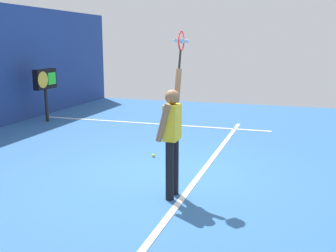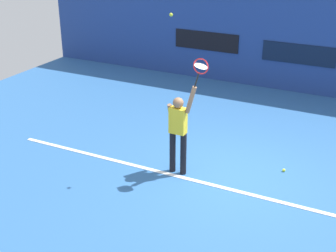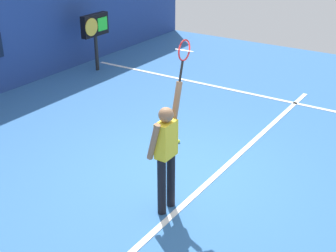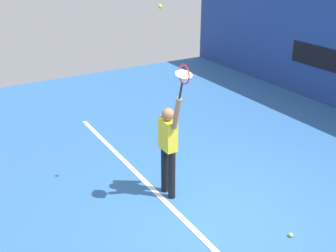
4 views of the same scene
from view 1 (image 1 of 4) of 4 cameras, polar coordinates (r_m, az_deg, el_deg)
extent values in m
plane|color=#2D609E|center=(7.47, 0.52, -6.84)|extent=(18.00, 18.00, 0.00)
cube|color=white|center=(7.34, 4.33, -7.16)|extent=(10.00, 0.10, 0.01)
cube|color=white|center=(12.00, -2.51, 0.34)|extent=(0.10, 7.00, 0.01)
cylinder|color=black|center=(6.18, 0.25, -6.37)|extent=(0.13, 0.13, 0.92)
cylinder|color=black|center=(6.41, 0.93, -5.70)|extent=(0.13, 0.13, 0.92)
cube|color=yellow|center=(6.11, 0.60, 0.54)|extent=(0.34, 0.20, 0.55)
sphere|color=#8C6647|center=(6.04, 0.61, 4.12)|extent=(0.22, 0.22, 0.22)
cylinder|color=#8C6647|center=(6.29, 1.36, 5.43)|extent=(0.24, 0.09, 0.58)
cylinder|color=#8C6647|center=(5.94, -0.71, 0.46)|extent=(0.09, 0.23, 0.58)
cylinder|color=black|center=(6.37, 1.68, 9.34)|extent=(0.11, 0.03, 0.30)
torus|color=red|center=(6.44, 1.89, 11.90)|extent=(0.39, 0.02, 0.39)
cylinder|color=silver|center=(6.44, 1.89, 11.90)|extent=(0.26, 0.27, 0.07)
cylinder|color=black|center=(12.82, -16.74, 2.82)|extent=(0.10, 0.10, 0.99)
cube|color=black|center=(12.72, -16.95, 6.36)|extent=(0.95, 0.18, 0.60)
cylinder|color=gold|center=(12.46, -17.21, 6.25)|extent=(0.48, 0.02, 0.48)
cube|color=#26D833|center=(12.84, -16.05, 6.46)|extent=(0.38, 0.02, 0.36)
sphere|color=#CCE033|center=(8.56, -2.06, -4.16)|extent=(0.07, 0.07, 0.07)
camera|label=2|loc=(11.67, 53.79, 20.03)|focal=50.75mm
camera|label=3|loc=(2.50, 98.50, 46.46)|focal=50.62mm
camera|label=4|loc=(11.38, 26.56, 19.70)|focal=43.46mm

